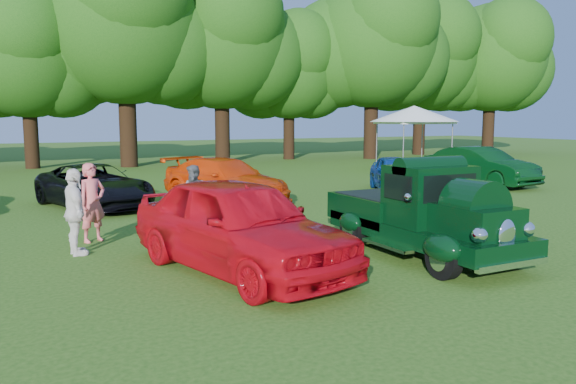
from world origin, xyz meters
name	(u,v)px	position (x,y,z in m)	size (l,w,h in m)	color
ground	(352,260)	(0.00, 0.00, 0.00)	(120.00, 120.00, 0.00)	#275112
hero_pickup	(422,216)	(1.44, -0.24, 0.77)	(2.13, 4.57, 1.79)	black
red_convertible	(239,225)	(-2.21, 0.23, 0.83)	(1.97, 4.89, 1.67)	red
back_car_black	(94,186)	(-3.44, 8.92, 0.65)	(2.17, 4.70, 1.31)	black
back_car_orange	(225,180)	(0.53, 8.29, 0.70)	(1.96, 4.82, 1.40)	#E03907
back_car_blue	(396,174)	(7.04, 7.81, 0.67)	(1.58, 3.93, 1.34)	navy
back_car_green	(480,166)	(11.26, 7.86, 0.77)	(1.63, 4.69, 1.54)	black
spectator_pink	(92,203)	(-4.15, 3.93, 0.86)	(0.63, 0.41, 1.72)	#ED6165
spectator_grey	(194,195)	(-1.59, 4.78, 0.76)	(0.74, 0.58, 1.52)	slate
spectator_white	(75,212)	(-4.63, 2.79, 0.86)	(1.00, 0.42, 1.71)	white
canopy_tent	(414,114)	(12.79, 13.92, 2.89)	(5.02, 5.02, 3.33)	white
tree_line	(119,35)	(0.20, 23.68, 7.22)	(62.75, 10.24, 12.23)	black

